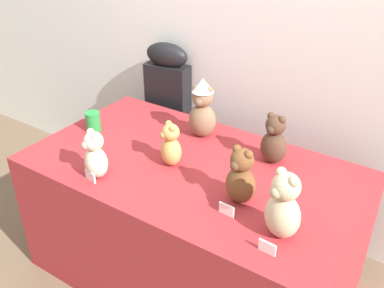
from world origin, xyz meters
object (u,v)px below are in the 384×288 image
(teddy_bear_cream, at_px, (95,156))
(party_cup_green, at_px, (93,122))
(teddy_bear_sand, at_px, (283,207))
(teddy_bear_chestnut, at_px, (241,177))
(display_table, at_px, (192,223))
(teddy_bear_mocha, at_px, (202,109))
(teddy_bear_cocoa, at_px, (274,140))
(teddy_bear_honey, at_px, (171,146))
(instrument_case, at_px, (169,121))

(teddy_bear_cream, height_order, party_cup_green, teddy_bear_cream)
(teddy_bear_sand, xyz_separation_m, teddy_bear_chestnut, (-0.23, 0.10, -0.01))
(display_table, relative_size, teddy_bear_mocha, 4.89)
(teddy_bear_sand, relative_size, teddy_bear_cocoa, 1.12)
(teddy_bear_honey, height_order, party_cup_green, teddy_bear_honey)
(display_table, bearing_deg, teddy_bear_cocoa, 38.77)
(teddy_bear_cocoa, bearing_deg, instrument_case, 167.89)
(teddy_bear_honey, bearing_deg, teddy_bear_cocoa, 69.83)
(teddy_bear_sand, xyz_separation_m, party_cup_green, (-1.21, 0.22, -0.08))
(teddy_bear_cocoa, xyz_separation_m, teddy_bear_chestnut, (0.02, -0.37, 0.00))
(teddy_bear_chestnut, bearing_deg, teddy_bear_cream, -150.50)
(teddy_bear_cocoa, distance_m, party_cup_green, 0.99)
(display_table, distance_m, teddy_bear_mocha, 0.60)
(teddy_bear_chestnut, bearing_deg, teddy_bear_cocoa, 104.76)
(display_table, xyz_separation_m, teddy_bear_chestnut, (0.32, -0.12, 0.48))
(teddy_bear_sand, height_order, teddy_bear_chestnut, teddy_bear_sand)
(instrument_case, height_order, teddy_bear_chestnut, instrument_case)
(teddy_bear_sand, xyz_separation_m, teddy_bear_honey, (-0.65, 0.18, -0.03))
(teddy_bear_cocoa, relative_size, party_cup_green, 2.35)
(instrument_case, distance_m, teddy_bear_sand, 1.43)
(instrument_case, distance_m, teddy_bear_mocha, 0.64)
(teddy_bear_chestnut, distance_m, teddy_bear_cream, 0.67)
(instrument_case, distance_m, teddy_bear_honey, 0.84)
(teddy_bear_cocoa, bearing_deg, teddy_bear_cream, -128.79)
(teddy_bear_mocha, xyz_separation_m, teddy_bear_cocoa, (0.43, -0.03, -0.04))
(party_cup_green, bearing_deg, teddy_bear_mocha, 28.05)
(teddy_bear_mocha, bearing_deg, party_cup_green, -160.08)
(display_table, distance_m, party_cup_green, 0.77)
(display_table, relative_size, teddy_bear_cocoa, 6.25)
(teddy_bear_cream, bearing_deg, party_cup_green, 160.13)
(teddy_bear_chestnut, xyz_separation_m, teddy_bear_honey, (-0.42, 0.07, -0.02))
(teddy_bear_honey, height_order, teddy_bear_cream, teddy_bear_cream)
(teddy_bear_mocha, height_order, teddy_bear_cream, teddy_bear_mocha)
(instrument_case, bearing_deg, teddy_bear_chestnut, -43.98)
(instrument_case, distance_m, party_cup_green, 0.64)
(teddy_bear_cocoa, height_order, teddy_bear_cream, teddy_bear_cocoa)
(display_table, height_order, party_cup_green, party_cup_green)
(teddy_bear_cocoa, distance_m, teddy_bear_cream, 0.84)
(instrument_case, relative_size, teddy_bear_chestnut, 4.06)
(instrument_case, xyz_separation_m, teddy_bear_mocha, (0.45, -0.31, 0.33))
(teddy_bear_mocha, distance_m, teddy_bear_cream, 0.63)
(party_cup_green, bearing_deg, teddy_bear_cocoa, 14.63)
(teddy_bear_cream, relative_size, party_cup_green, 2.18)
(teddy_bear_honey, bearing_deg, teddy_bear_sand, 18.27)
(instrument_case, relative_size, teddy_bear_cocoa, 4.15)
(teddy_bear_sand, height_order, teddy_bear_cocoa, teddy_bear_sand)
(teddy_bear_cocoa, bearing_deg, display_table, -132.35)
(teddy_bear_honey, relative_size, teddy_bear_cream, 0.94)
(teddy_bear_mocha, relative_size, teddy_bear_chestnut, 1.25)
(party_cup_green, bearing_deg, display_table, 0.26)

